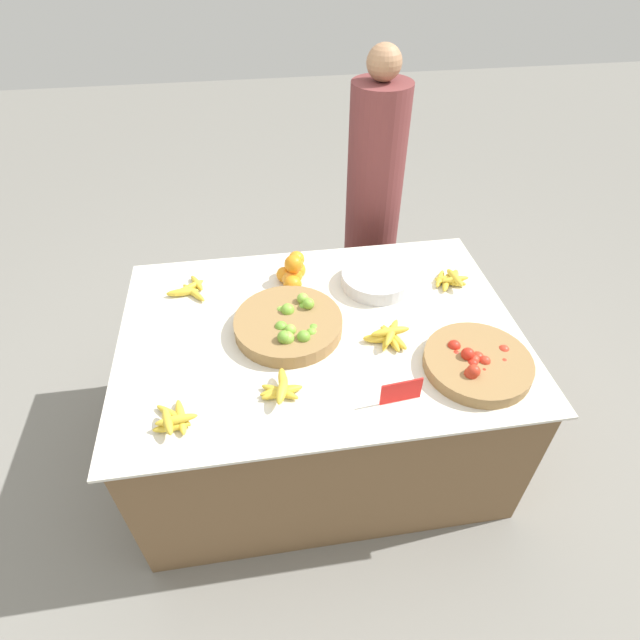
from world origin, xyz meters
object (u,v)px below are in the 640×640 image
(lime_bowl, at_px, (289,324))
(tomato_basket, at_px, (477,363))
(metal_bowl, at_px, (377,279))
(vendor_person, at_px, (372,212))
(price_sign, at_px, (401,391))

(lime_bowl, xyz_separation_m, tomato_basket, (0.66, -0.31, -0.01))
(tomato_basket, height_order, metal_bowl, tomato_basket)
(lime_bowl, distance_m, metal_bowl, 0.48)
(lime_bowl, height_order, vendor_person, vendor_person)
(metal_bowl, relative_size, vendor_person, 0.20)
(metal_bowl, distance_m, price_sign, 0.66)
(lime_bowl, distance_m, price_sign, 0.54)
(price_sign, bearing_deg, vendor_person, 75.24)
(vendor_person, bearing_deg, metal_bowl, -101.91)
(metal_bowl, bearing_deg, lime_bowl, -149.70)
(lime_bowl, distance_m, vendor_person, 1.05)
(vendor_person, bearing_deg, tomato_basket, -84.72)
(tomato_basket, relative_size, price_sign, 2.66)
(tomato_basket, bearing_deg, lime_bowl, 155.18)
(price_sign, bearing_deg, tomato_basket, 12.90)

